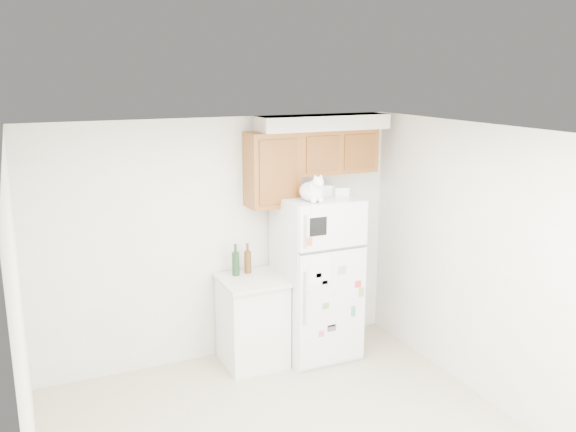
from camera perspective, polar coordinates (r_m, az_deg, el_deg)
room_shell at (r=4.63m, az=1.76°, el=-2.46°), size 3.84×4.04×2.52m
refrigerator at (r=6.37m, az=2.68°, el=-5.72°), size 0.76×0.78×1.70m
base_counter at (r=6.31m, az=-3.34°, el=-9.69°), size 0.64×0.64×0.92m
cat at (r=5.92m, az=2.37°, el=2.40°), size 0.28×0.41×0.29m
storage_box_back at (r=6.28m, az=3.47°, el=2.49°), size 0.22×0.19×0.10m
storage_box_front at (r=6.22m, az=4.94°, el=2.31°), size 0.16×0.13×0.09m
bottle_green at (r=6.18m, az=-4.92°, el=-4.09°), size 0.08×0.08×0.33m
bottle_amber at (r=6.24m, az=-3.80°, el=-3.96°), size 0.07×0.07×0.31m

